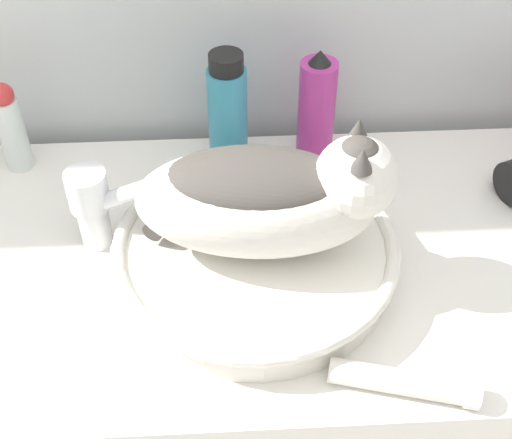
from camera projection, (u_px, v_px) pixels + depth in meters
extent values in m
cube|color=white|center=(251.00, 414.00, 1.30)|extent=(1.19, 0.55, 0.85)
cylinder|color=white|center=(256.00, 258.00, 0.97)|extent=(0.37, 0.37, 0.05)
torus|color=white|center=(255.00, 245.00, 0.96)|extent=(0.39, 0.39, 0.02)
ellipsoid|color=silver|center=(255.00, 203.00, 0.90)|extent=(0.32, 0.18, 0.14)
ellipsoid|color=#47423D|center=(255.00, 180.00, 0.88)|extent=(0.24, 0.14, 0.06)
sphere|color=silver|center=(356.00, 178.00, 0.87)|extent=(0.10, 0.10, 0.10)
sphere|color=#47423D|center=(359.00, 159.00, 0.85)|extent=(0.06, 0.06, 0.06)
cone|color=#47423D|center=(362.00, 159.00, 0.81)|extent=(0.03, 0.03, 0.03)
cone|color=#47423D|center=(359.00, 129.00, 0.85)|extent=(0.03, 0.03, 0.03)
cylinder|color=#47423D|center=(180.00, 197.00, 0.99)|extent=(0.10, 0.15, 0.03)
cylinder|color=silver|center=(95.00, 224.00, 1.01)|extent=(0.04, 0.04, 0.07)
cylinder|color=silver|center=(124.00, 195.00, 0.95)|extent=(0.12, 0.06, 0.08)
cylinder|color=silver|center=(87.00, 190.00, 0.96)|extent=(0.06, 0.06, 0.06)
cylinder|color=teal|center=(228.00, 117.00, 1.11)|extent=(0.06, 0.06, 0.17)
cylinder|color=black|center=(226.00, 63.00, 1.05)|extent=(0.05, 0.05, 0.03)
cylinder|color=#B2338C|center=(316.00, 112.00, 1.12)|extent=(0.06, 0.06, 0.17)
cone|color=black|center=(320.00, 57.00, 1.05)|extent=(0.03, 0.03, 0.02)
cylinder|color=silver|center=(13.00, 134.00, 1.11)|extent=(0.04, 0.04, 0.13)
sphere|color=red|center=(1.00, 95.00, 1.06)|extent=(0.04, 0.04, 0.04)
cylinder|color=silver|center=(396.00, 381.00, 0.84)|extent=(0.16, 0.07, 0.03)
cylinder|color=white|center=(472.00, 394.00, 0.83)|extent=(0.03, 0.04, 0.04)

